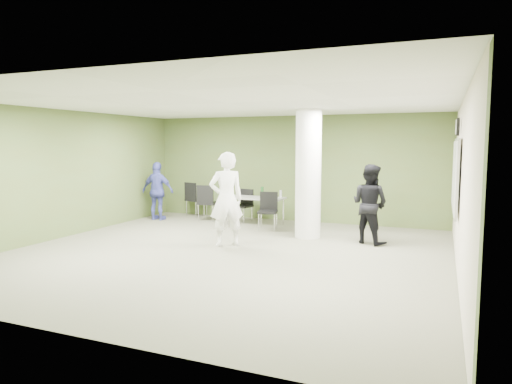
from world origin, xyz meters
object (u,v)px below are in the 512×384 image
at_px(man_blue, 158,191).
at_px(chair_back_left, 194,197).
at_px(woman_white, 226,199).
at_px(man_black, 370,204).
at_px(folding_table, 256,199).

bearing_deg(man_blue, chair_back_left, -130.14).
height_order(chair_back_left, man_blue, man_blue).
bearing_deg(woman_white, man_black, 166.43).
distance_m(folding_table, man_blue, 2.76).
xyz_separation_m(man_black, man_blue, (-5.74, 0.82, -0.04)).
height_order(woman_white, man_blue, woman_white).
bearing_deg(folding_table, man_blue, -173.19).
bearing_deg(chair_back_left, folding_table, -173.97).
relative_size(chair_back_left, woman_white, 0.52).
xyz_separation_m(folding_table, man_black, (3.01, -1.15, 0.16)).
relative_size(woman_white, man_black, 1.15).
bearing_deg(man_black, man_blue, 16.24).
height_order(folding_table, woman_white, woman_white).
xyz_separation_m(folding_table, chair_back_left, (-2.10, 0.51, -0.09)).
relative_size(chair_back_left, man_black, 0.60).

